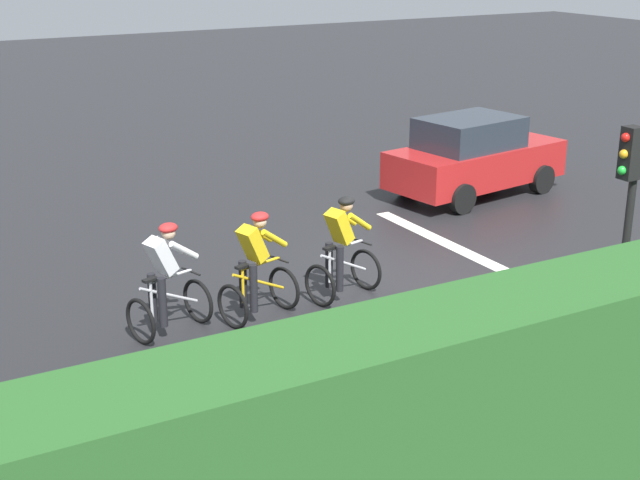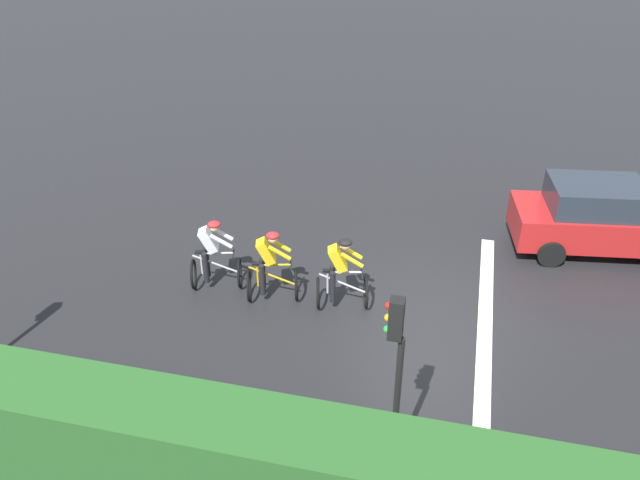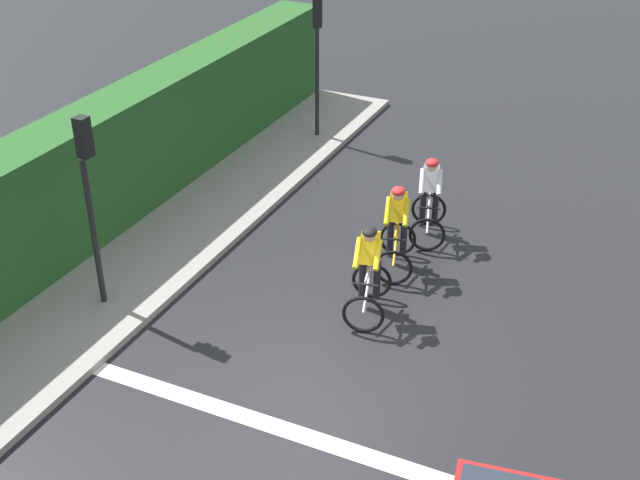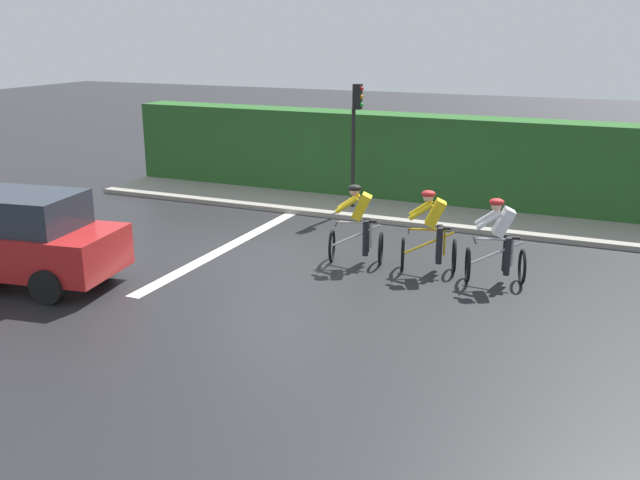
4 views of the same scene
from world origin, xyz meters
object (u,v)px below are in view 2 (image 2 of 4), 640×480
at_px(cyclist_lead, 213,256).
at_px(car_red, 599,218).
at_px(traffic_light_near_crossing, 396,364).
at_px(cyclist_mid, 340,275).
at_px(cyclist_second, 270,268).

relative_size(cyclist_lead, car_red, 0.39).
bearing_deg(car_red, traffic_light_near_crossing, 153.19).
bearing_deg(cyclist_mid, traffic_light_near_crossing, -158.16).
distance_m(car_red, traffic_light_near_crossing, 8.79).
bearing_deg(cyclist_second, car_red, -61.81).
distance_m(cyclist_lead, cyclist_mid, 2.86).
bearing_deg(car_red, cyclist_lead, 113.35).
distance_m(cyclist_mid, car_red, 6.66).
bearing_deg(traffic_light_near_crossing, cyclist_mid, 21.84).
relative_size(car_red, traffic_light_near_crossing, 1.29).
bearing_deg(cyclist_mid, cyclist_second, 93.02).
height_order(cyclist_lead, traffic_light_near_crossing, traffic_light_near_crossing).
bearing_deg(car_red, cyclist_mid, 123.76).
bearing_deg(cyclist_lead, cyclist_mid, -91.49).
height_order(cyclist_mid, car_red, car_red).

